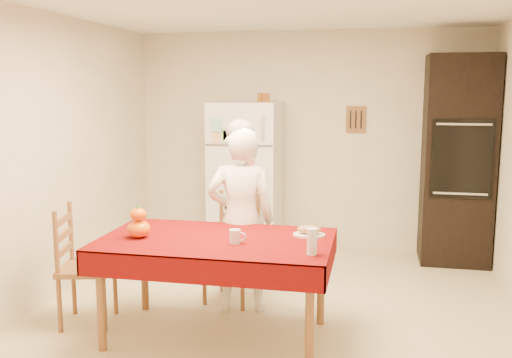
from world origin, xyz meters
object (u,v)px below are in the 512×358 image
(dining_table, at_px, (216,247))
(oven_cabinet, at_px, (457,160))
(coffee_mug, at_px, (235,236))
(wine_glass, at_px, (312,242))
(pumpkin_lower, at_px, (139,229))
(refrigerator, at_px, (246,177))
(chair_far, at_px, (235,243))
(chair_left, at_px, (79,261))
(bread_plate, at_px, (309,235))
(seated_woman, at_px, (241,220))

(dining_table, bearing_deg, oven_cabinet, 50.05)
(coffee_mug, bearing_deg, dining_table, 148.39)
(wine_glass, bearing_deg, coffee_mug, 164.22)
(pumpkin_lower, bearing_deg, refrigerator, 83.68)
(chair_far, xyz_separation_m, chair_left, (-1.07, -0.77, 0.00))
(chair_far, distance_m, bread_plate, 0.97)
(refrigerator, relative_size, oven_cabinet, 0.77)
(dining_table, bearing_deg, coffee_mug, -31.61)
(refrigerator, xyz_separation_m, oven_cabinet, (2.28, 0.05, 0.25))
(dining_table, relative_size, seated_woman, 1.10)
(pumpkin_lower, distance_m, wine_glass, 1.31)
(coffee_mug, bearing_deg, oven_cabinet, 53.72)
(chair_left, bearing_deg, oven_cabinet, -65.59)
(refrigerator, xyz_separation_m, pumpkin_lower, (-0.27, -2.40, -0.02))
(coffee_mug, bearing_deg, refrigerator, 101.01)
(dining_table, bearing_deg, refrigerator, 97.43)
(refrigerator, relative_size, seated_woman, 1.10)
(chair_far, xyz_separation_m, pumpkin_lower, (-0.51, -0.88, 0.32))
(seated_woman, distance_m, coffee_mug, 0.67)
(dining_table, height_order, pumpkin_lower, pumpkin_lower)
(refrigerator, height_order, dining_table, refrigerator)
(oven_cabinet, height_order, dining_table, oven_cabinet)
(oven_cabinet, height_order, pumpkin_lower, oven_cabinet)
(seated_woman, relative_size, bread_plate, 6.45)
(pumpkin_lower, xyz_separation_m, bread_plate, (1.23, 0.29, -0.06))
(coffee_mug, bearing_deg, seated_woman, 99.84)
(coffee_mug, relative_size, wine_glass, 0.57)
(oven_cabinet, relative_size, chair_far, 2.32)
(chair_far, relative_size, wine_glass, 5.40)
(seated_woman, distance_m, wine_glass, 1.06)
(refrigerator, bearing_deg, coffee_mug, -78.99)
(chair_far, distance_m, wine_glass, 1.36)
(chair_far, height_order, bread_plate, chair_far)
(chair_left, xyz_separation_m, wine_glass, (1.87, -0.29, 0.34))
(wine_glass, relative_size, bread_plate, 0.73)
(refrigerator, height_order, pumpkin_lower, refrigerator)
(chair_left, xyz_separation_m, seated_woman, (1.19, 0.53, 0.27))
(chair_left, distance_m, wine_glass, 1.92)
(bread_plate, bearing_deg, dining_table, -162.94)
(wine_glass, bearing_deg, chair_left, 171.31)
(refrigerator, bearing_deg, bread_plate, -65.47)
(oven_cabinet, distance_m, wine_glass, 2.92)
(dining_table, xyz_separation_m, seated_woman, (0.06, 0.55, 0.08))
(chair_far, bearing_deg, coffee_mug, -64.75)
(refrigerator, xyz_separation_m, coffee_mug, (0.47, -2.42, -0.04))
(seated_woman, height_order, pumpkin_lower, seated_woman)
(coffee_mug, distance_m, wine_glass, 0.59)
(pumpkin_lower, bearing_deg, chair_left, 168.85)
(refrigerator, distance_m, bread_plate, 2.32)
(oven_cabinet, distance_m, seated_woman, 2.66)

